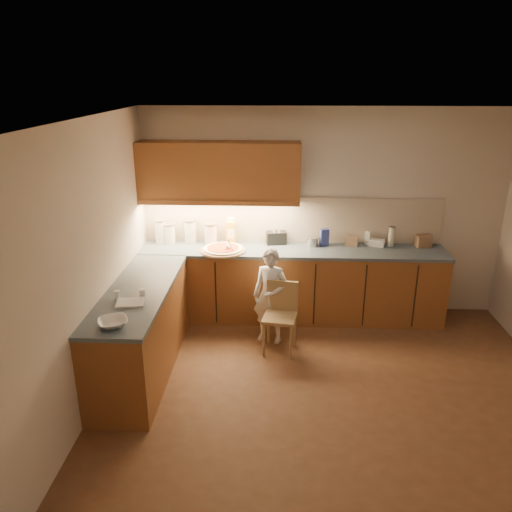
# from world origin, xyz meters

# --- Properties ---
(room) EXTENTS (4.54, 4.50, 2.62)m
(room) POSITION_xyz_m (0.00, 0.00, 1.68)
(room) COLOR #56331D
(room) RESTS_ON ground
(l_counter) EXTENTS (3.77, 2.62, 0.92)m
(l_counter) POSITION_xyz_m (-0.92, 1.25, 0.46)
(l_counter) COLOR brown
(l_counter) RESTS_ON ground
(backsplash) EXTENTS (3.75, 0.02, 0.58)m
(backsplash) POSITION_xyz_m (-0.38, 1.99, 1.21)
(backsplash) COLOR #C5B499
(backsplash) RESTS_ON l_counter
(upper_cabinets) EXTENTS (1.95, 0.36, 0.73)m
(upper_cabinets) POSITION_xyz_m (-1.27, 1.82, 1.85)
(upper_cabinets) COLOR brown
(upper_cabinets) RESTS_ON ground
(pizza_on_board) EXTENTS (0.55, 0.55, 0.22)m
(pizza_on_board) POSITION_xyz_m (-1.22, 1.57, 0.94)
(pizza_on_board) COLOR tan
(pizza_on_board) RESTS_ON l_counter
(child) EXTENTS (0.48, 0.38, 1.13)m
(child) POSITION_xyz_m (-0.63, 1.07, 0.57)
(child) COLOR white
(child) RESTS_ON ground
(wooden_chair) EXTENTS (0.41, 0.41, 0.79)m
(wooden_chair) POSITION_xyz_m (-0.51, 0.89, 0.46)
(wooden_chair) COLOR tan
(wooden_chair) RESTS_ON ground
(mixing_bowl) EXTENTS (0.33, 0.33, 0.06)m
(mixing_bowl) POSITION_xyz_m (-1.95, -0.39, 0.95)
(mixing_bowl) COLOR white
(mixing_bowl) RESTS_ON l_counter
(canister_a) EXTENTS (0.15, 0.15, 0.31)m
(canister_a) POSITION_xyz_m (-2.04, 1.86, 1.08)
(canister_a) COLOR white
(canister_a) RESTS_ON l_counter
(canister_b) EXTENTS (0.15, 0.15, 0.26)m
(canister_b) POSITION_xyz_m (-1.93, 1.85, 1.05)
(canister_b) COLOR white
(canister_b) RESTS_ON l_counter
(canister_c) EXTENTS (0.16, 0.16, 0.30)m
(canister_c) POSITION_xyz_m (-1.67, 1.89, 1.07)
(canister_c) COLOR silver
(canister_c) RESTS_ON l_counter
(canister_d) EXTENTS (0.17, 0.17, 0.27)m
(canister_d) POSITION_xyz_m (-1.40, 1.86, 1.06)
(canister_d) COLOR silver
(canister_d) RESTS_ON l_counter
(oil_jug) EXTENTS (0.13, 0.11, 0.34)m
(oil_jug) POSITION_xyz_m (-1.15, 1.88, 1.08)
(oil_jug) COLOR gold
(oil_jug) RESTS_ON l_counter
(toaster) EXTENTS (0.27, 0.18, 0.16)m
(toaster) POSITION_xyz_m (-0.57, 1.89, 1.00)
(toaster) COLOR black
(toaster) RESTS_ON l_counter
(steel_pot) EXTENTS (0.15, 0.15, 0.12)m
(steel_pot) POSITION_xyz_m (-0.12, 1.83, 0.98)
(steel_pot) COLOR #B0AFB4
(steel_pot) RESTS_ON l_counter
(blue_box) EXTENTS (0.12, 0.10, 0.21)m
(blue_box) POSITION_xyz_m (0.02, 1.85, 1.03)
(blue_box) COLOR navy
(blue_box) RESTS_ON l_counter
(card_box_a) EXTENTS (0.17, 0.14, 0.11)m
(card_box_a) POSITION_xyz_m (0.37, 1.88, 0.97)
(card_box_a) COLOR #A27A57
(card_box_a) RESTS_ON l_counter
(white_bottle) EXTENTS (0.07, 0.07, 0.17)m
(white_bottle) POSITION_xyz_m (0.57, 1.92, 1.01)
(white_bottle) COLOR white
(white_bottle) RESTS_ON l_counter
(flat_pack) EXTENTS (0.23, 0.19, 0.08)m
(flat_pack) POSITION_xyz_m (0.68, 1.87, 0.96)
(flat_pack) COLOR silver
(flat_pack) RESTS_ON l_counter
(tall_jar) EXTENTS (0.08, 0.08, 0.25)m
(tall_jar) POSITION_xyz_m (0.86, 1.86, 1.05)
(tall_jar) COLOR silver
(tall_jar) RESTS_ON l_counter
(card_box_b) EXTENTS (0.20, 0.17, 0.14)m
(card_box_b) POSITION_xyz_m (1.26, 1.87, 0.99)
(card_box_b) COLOR #9F7655
(card_box_b) RESTS_ON l_counter
(dough_cloth) EXTENTS (0.28, 0.24, 0.02)m
(dough_cloth) POSITION_xyz_m (-1.93, 0.06, 0.93)
(dough_cloth) COLOR silver
(dough_cloth) RESTS_ON l_counter
(spice_jar_a) EXTENTS (0.06, 0.06, 0.08)m
(spice_jar_a) POSITION_xyz_m (-2.09, 0.17, 0.96)
(spice_jar_a) COLOR white
(spice_jar_a) RESTS_ON l_counter
(spice_jar_b) EXTENTS (0.06, 0.06, 0.08)m
(spice_jar_b) POSITION_xyz_m (-1.85, 0.21, 0.96)
(spice_jar_b) COLOR white
(spice_jar_b) RESTS_ON l_counter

